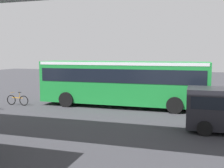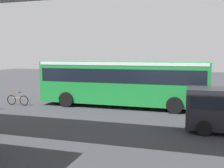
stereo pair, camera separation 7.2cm
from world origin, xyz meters
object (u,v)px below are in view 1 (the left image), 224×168
Objects in this scene: bicycle_orange at (18,100)px; pedestrian at (159,87)px; city_bus at (122,80)px; traffic_sign at (150,74)px.

pedestrian reaches higher than bicycle_orange.
bicycle_orange is 11.35m from pedestrian.
traffic_sign is at bearing -99.12° from city_bus.
city_bus reaches higher than bicycle_orange.
pedestrian is 0.64× the size of traffic_sign.
traffic_sign reaches higher than bicycle_orange.
city_bus is 6.44× the size of pedestrian.
traffic_sign is (-0.96, -5.98, 0.01)m from city_bus.
city_bus reaches higher than pedestrian.
city_bus is 7.65m from bicycle_orange.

